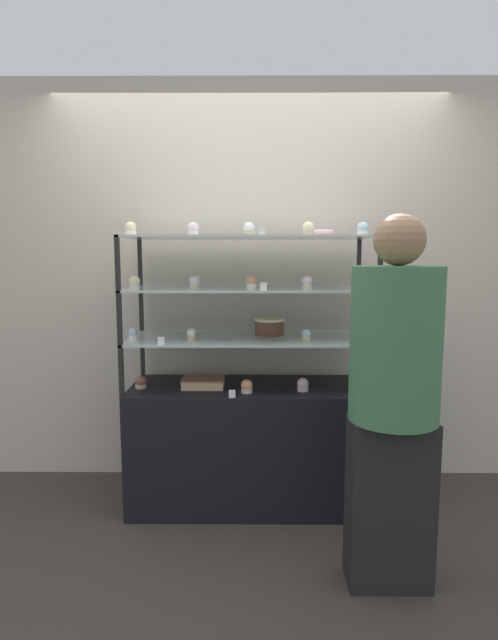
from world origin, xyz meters
TOP-DOWN VIEW (x-y plane):
  - ground_plane at (0.00, 0.00)m, footprint 20.00×20.00m
  - back_wall at (0.00, 0.42)m, footprint 8.00×0.05m
  - display_base at (0.00, 0.00)m, footprint 1.40×0.55m
  - display_riser_lower at (0.00, 0.00)m, footprint 1.40×0.55m
  - display_riser_middle at (0.00, 0.00)m, footprint 1.40×0.55m
  - display_riser_upper at (0.00, 0.00)m, footprint 1.40×0.55m
  - layer_cake_centerpiece at (0.12, 0.09)m, footprint 0.18×0.18m
  - sheet_cake_frosted at (-0.27, -0.04)m, footprint 0.24×0.17m
  - cupcake_0 at (-0.63, -0.06)m, footprint 0.07×0.07m
  - cupcake_1 at (-0.01, -0.15)m, footprint 0.07×0.07m
  - cupcake_2 at (0.31, -0.11)m, footprint 0.07×0.07m
  - cupcake_3 at (0.62, -0.08)m, footprint 0.07×0.07m
  - price_tag_0 at (-0.09, -0.25)m, footprint 0.04×0.00m
  - cupcake_4 at (-0.66, -0.09)m, footprint 0.05×0.05m
  - cupcake_5 at (-0.32, -0.11)m, footprint 0.05×0.05m
  - cupcake_6 at (0.32, -0.11)m, footprint 0.05×0.05m
  - cupcake_7 at (0.63, -0.04)m, footprint 0.05×0.05m
  - price_tag_1 at (-0.47, -0.25)m, footprint 0.04×0.00m
  - cupcake_8 at (-0.63, -0.13)m, footprint 0.06×0.06m
  - cupcake_9 at (-0.31, -0.06)m, footprint 0.06×0.06m
  - cupcake_10 at (0.01, -0.10)m, footprint 0.06×0.06m
  - cupcake_11 at (0.32, -0.11)m, footprint 0.06×0.06m
  - cupcake_12 at (0.64, -0.11)m, footprint 0.06×0.06m
  - price_tag_2 at (0.08, -0.25)m, footprint 0.04×0.00m
  - cupcake_13 at (-0.65, -0.10)m, footprint 0.06×0.06m
  - cupcake_14 at (-0.31, -0.06)m, footprint 0.06×0.06m
  - cupcake_15 at (0.00, -0.05)m, footprint 0.06×0.06m
  - cupcake_16 at (0.33, -0.10)m, footprint 0.06×0.06m
  - cupcake_17 at (0.63, -0.08)m, footprint 0.06×0.06m
  - price_tag_3 at (0.07, -0.25)m, footprint 0.04×0.00m
  - donut_glazed at (0.42, 0.04)m, footprint 0.14×0.14m
  - customer_figure at (0.64, -0.76)m, footprint 0.39×0.39m

SIDE VIEW (x-z plane):
  - ground_plane at x=0.00m, z-range 0.00..0.00m
  - display_base at x=0.00m, z-range 0.00..0.72m
  - price_tag_0 at x=-0.09m, z-range 0.72..0.76m
  - sheet_cake_frosted at x=-0.27m, z-range 0.72..0.78m
  - cupcake_0 at x=-0.63m, z-range 0.72..0.79m
  - cupcake_1 at x=-0.01m, z-range 0.72..0.79m
  - cupcake_2 at x=0.31m, z-range 0.72..0.79m
  - cupcake_3 at x=0.62m, z-range 0.72..0.79m
  - customer_figure at x=0.64m, z-range 0.06..1.72m
  - display_riser_lower at x=0.00m, z-range 0.85..1.14m
  - price_tag_1 at x=-0.47m, z-range 1.01..1.06m
  - cupcake_4 at x=-0.66m, z-range 1.01..1.08m
  - cupcake_5 at x=-0.32m, z-range 1.01..1.08m
  - cupcake_6 at x=0.32m, z-range 1.01..1.08m
  - cupcake_7 at x=0.63m, z-range 1.01..1.08m
  - layer_cake_centerpiece at x=0.12m, z-range 1.01..1.11m
  - display_riser_middle at x=0.00m, z-range 1.14..1.43m
  - back_wall at x=0.00m, z-range 0.00..2.60m
  - price_tag_2 at x=0.08m, z-range 1.30..1.35m
  - cupcake_8 at x=-0.63m, z-range 1.30..1.38m
  - cupcake_9 at x=-0.31m, z-range 1.30..1.38m
  - cupcake_10 at x=0.01m, z-range 1.30..1.38m
  - cupcake_11 at x=0.32m, z-range 1.30..1.38m
  - cupcake_12 at x=0.64m, z-range 1.30..1.38m
  - display_riser_upper at x=0.00m, z-range 1.43..1.72m
  - donut_glazed at x=0.42m, z-range 1.59..1.63m
  - price_tag_3 at x=0.07m, z-range 1.59..1.64m
  - cupcake_13 at x=-0.65m, z-range 1.59..1.67m
  - cupcake_14 at x=-0.31m, z-range 1.59..1.67m
  - cupcake_15 at x=0.00m, z-range 1.59..1.67m
  - cupcake_16 at x=0.33m, z-range 1.59..1.67m
  - cupcake_17 at x=0.63m, z-range 1.59..1.67m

